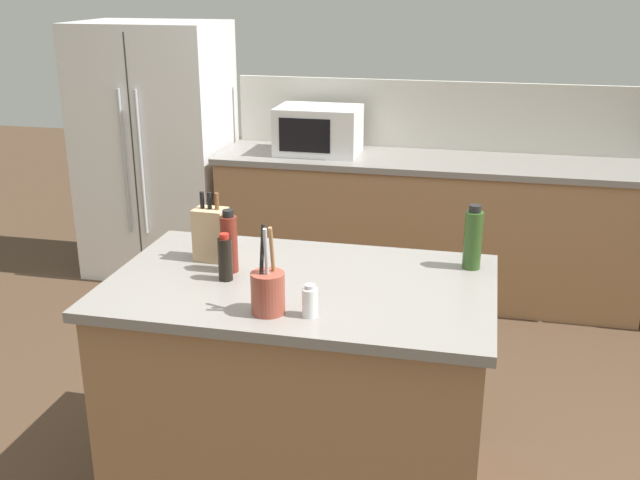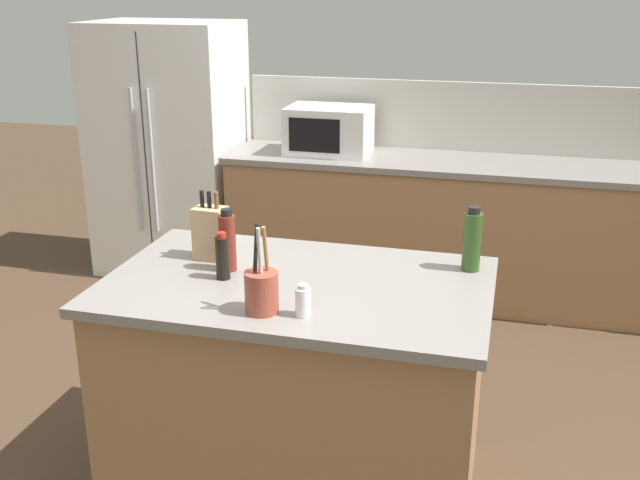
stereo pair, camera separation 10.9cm
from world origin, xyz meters
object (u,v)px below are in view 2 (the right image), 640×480
olive_oil_bottle (472,241)px  soy_sauce_bottle (223,257)px  vinegar_bottle (227,242)px  salt_shaker (303,301)px  knife_block (211,232)px  utensil_crock (262,290)px  microwave (329,130)px  refrigerator (169,149)px

olive_oil_bottle → soy_sauce_bottle: 0.99m
vinegar_bottle → salt_shaker: size_ratio=2.18×
knife_block → salt_shaker: size_ratio=2.46×
utensil_crock → knife_block: bearing=129.8°
microwave → salt_shaker: bearing=-77.8°
microwave → utensil_crock: 2.53m
microwave → vinegar_bottle: size_ratio=2.12×
salt_shaker → refrigerator: bearing=124.2°
refrigerator → olive_oil_bottle: bearing=-40.8°
refrigerator → knife_block: bearing=-60.1°
utensil_crock → refrigerator: bearing=121.8°
knife_block → utensil_crock: (0.38, -0.46, -0.03)m
microwave → olive_oil_bottle: size_ratio=2.05×
utensil_crock → vinegar_bottle: 0.43m
knife_block → salt_shaker: bearing=-37.1°
knife_block → olive_oil_bottle: 1.07m
olive_oil_bottle → vinegar_bottle: (-0.94, -0.25, -0.00)m
microwave → refrigerator: bearing=177.5°
refrigerator → utensil_crock: size_ratio=5.54×
olive_oil_bottle → knife_block: bearing=-172.5°
utensil_crock → soy_sauce_bottle: utensil_crock is taller
microwave → vinegar_bottle: 2.16m
microwave → knife_block: size_ratio=1.87×
utensil_crock → salt_shaker: (0.15, 0.00, -0.03)m
soy_sauce_bottle → salt_shaker: (0.40, -0.25, -0.03)m
soy_sauce_bottle → vinegar_bottle: bearing=98.7°
knife_block → vinegar_bottle: knife_block is taller
refrigerator → vinegar_bottle: (1.32, -2.21, 0.17)m
refrigerator → microwave: size_ratio=3.27×
knife_block → olive_oil_bottle: size_ratio=1.09×
olive_oil_bottle → vinegar_bottle: olive_oil_bottle is taller
olive_oil_bottle → vinegar_bottle: size_ratio=1.03×
soy_sauce_bottle → vinegar_bottle: (-0.01, 0.09, 0.03)m
knife_block → vinegar_bottle: (0.12, -0.11, 0.01)m
olive_oil_bottle → soy_sauce_bottle: bearing=-159.9°
refrigerator → utensil_crock: refrigerator is taller
utensil_crock → salt_shaker: bearing=1.6°
microwave → utensil_crock: (0.39, -2.50, -0.07)m
refrigerator → salt_shaker: 3.08m
microwave → olive_oil_bottle: 2.19m
salt_shaker → olive_oil_bottle: bearing=48.0°
utensil_crock → vinegar_bottle: bearing=127.1°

